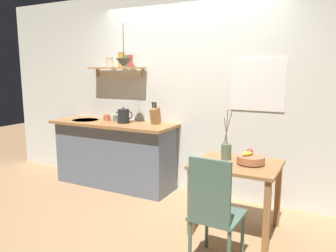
% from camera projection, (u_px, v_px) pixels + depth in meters
% --- Properties ---
extents(ground_plane, '(14.00, 14.00, 0.00)m').
position_uv_depth(ground_plane, '(166.00, 206.00, 4.01)').
color(ground_plane, '#A87F56').
extents(back_wall, '(6.80, 0.11, 2.70)m').
position_uv_depth(back_wall, '(203.00, 93.00, 4.26)').
color(back_wall, silver).
rests_on(back_wall, ground_plane).
extents(kitchen_counter, '(1.83, 0.63, 0.93)m').
position_uv_depth(kitchen_counter, '(114.00, 153.00, 4.66)').
color(kitchen_counter, slate).
rests_on(kitchen_counter, ground_plane).
extents(wall_shelf, '(0.90, 0.20, 0.34)m').
position_uv_depth(wall_shelf, '(120.00, 64.00, 4.60)').
color(wall_shelf, tan).
extents(dining_table, '(0.84, 0.70, 0.72)m').
position_uv_depth(dining_table, '(236.00, 175.00, 3.31)').
color(dining_table, '#9E6B3D').
rests_on(dining_table, ground_plane).
extents(dining_chair_near, '(0.42, 0.43, 0.97)m').
position_uv_depth(dining_chair_near, '(214.00, 209.00, 2.68)').
color(dining_chair_near, '#4C6B5B').
rests_on(dining_chair_near, ground_plane).
extents(fruit_bowl, '(0.28, 0.28, 0.14)m').
position_uv_depth(fruit_bowl, '(250.00, 159.00, 3.24)').
color(fruit_bowl, '#BC704C').
rests_on(fruit_bowl, dining_table).
extents(twig_vase, '(0.11, 0.11, 0.52)m').
position_uv_depth(twig_vase, '(226.00, 151.00, 3.41)').
color(twig_vase, '#567056').
rests_on(twig_vase, dining_table).
extents(electric_kettle, '(0.26, 0.18, 0.22)m').
position_uv_depth(electric_kettle, '(124.00, 116.00, 4.49)').
color(electric_kettle, black).
rests_on(electric_kettle, kitchen_counter).
extents(knife_block, '(0.09, 0.17, 0.30)m').
position_uv_depth(knife_block, '(155.00, 115.00, 4.37)').
color(knife_block, '#9E6B3D').
rests_on(knife_block, kitchen_counter).
extents(coffee_mug_by_sink, '(0.13, 0.09, 0.09)m').
position_uv_depth(coffee_mug_by_sink, '(107.00, 118.00, 4.69)').
color(coffee_mug_by_sink, '#C6664C').
rests_on(coffee_mug_by_sink, kitchen_counter).
extents(coffee_mug_spare, '(0.11, 0.08, 0.09)m').
position_uv_depth(coffee_mug_spare, '(116.00, 118.00, 4.65)').
color(coffee_mug_spare, slate).
rests_on(coffee_mug_spare, kitchen_counter).
extents(pendant_lamp, '(0.20, 0.20, 0.56)m').
position_uv_depth(pendant_lamp, '(124.00, 63.00, 4.18)').
color(pendant_lamp, black).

